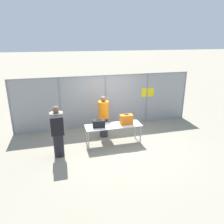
{
  "coord_description": "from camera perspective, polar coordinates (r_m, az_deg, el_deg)",
  "views": [
    {
      "loc": [
        -2.13,
        -7.27,
        3.77
      ],
      "look_at": [
        -0.05,
        0.45,
        1.05
      ],
      "focal_mm": 35.0,
      "sensor_mm": 36.0,
      "label": 1
    }
  ],
  "objects": [
    {
      "name": "inspection_table",
      "position": [
        8.0,
        0.37,
        -3.85
      ],
      "size": [
        2.06,
        0.65,
        0.75
      ],
      "color": "silver",
      "rests_on": "ground_plane"
    },
    {
      "name": "suitcase_black",
      "position": [
        7.8,
        -3.47,
        -3.02
      ],
      "size": [
        0.46,
        0.28,
        0.28
      ],
      "color": "black",
      "rests_on": "inspection_table"
    },
    {
      "name": "fence_section",
      "position": [
        9.57,
        -1.6,
        3.16
      ],
      "size": [
        7.84,
        0.07,
        2.29
      ],
      "color": "gray",
      "rests_on": "ground_plane"
    },
    {
      "name": "traveler_hooded",
      "position": [
        7.25,
        -14.05,
        -4.55
      ],
      "size": [
        0.44,
        0.68,
        1.76
      ],
      "rotation": [
        0.0,
        0.0,
        -0.13
      ],
      "color": "black",
      "rests_on": "ground_plane"
    },
    {
      "name": "ground_plane",
      "position": [
        8.46,
        1.1,
        -7.67
      ],
      "size": [
        120.0,
        120.0,
        0.0
      ],
      "primitive_type": "plane",
      "color": "gray"
    },
    {
      "name": "suitcase_orange",
      "position": [
        8.06,
        3.77,
        -1.94
      ],
      "size": [
        0.48,
        0.25,
        0.38
      ],
      "color": "orange",
      "rests_on": "inspection_table"
    },
    {
      "name": "utility_trailer",
      "position": [
        12.12,
        3.22,
        2.56
      ],
      "size": [
        3.46,
        2.04,
        0.64
      ],
      "color": "silver",
      "rests_on": "ground_plane"
    },
    {
      "name": "security_worker_near",
      "position": [
        8.57,
        -2.21,
        -1.06
      ],
      "size": [
        0.41,
        0.41,
        1.67
      ],
      "rotation": [
        0.0,
        0.0,
        3.41
      ],
      "color": "#2D2D33",
      "rests_on": "ground_plane"
    }
  ]
}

